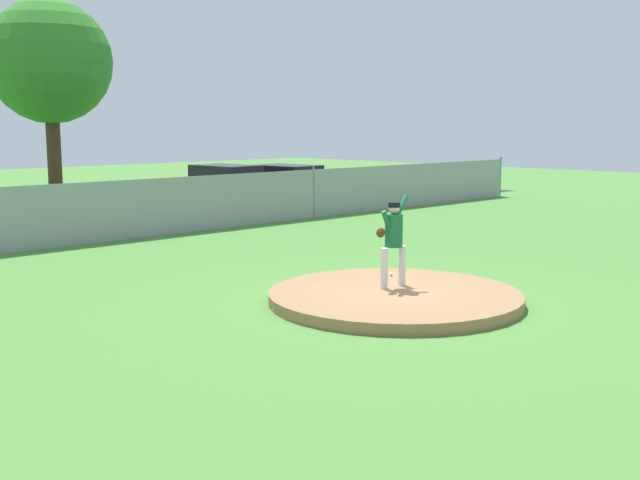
% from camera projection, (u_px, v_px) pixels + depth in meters
% --- Properties ---
extents(ground_plane, '(80.00, 80.00, 0.00)m').
position_uv_depth(ground_plane, '(197.00, 260.00, 17.69)').
color(ground_plane, '#4C8438').
extents(asphalt_strip, '(44.00, 7.00, 0.01)m').
position_uv_depth(asphalt_strip, '(38.00, 226.00, 23.71)').
color(asphalt_strip, '#2B2B2D').
rests_on(asphalt_strip, ground_plane).
extents(pitchers_mound, '(4.47, 4.47, 0.20)m').
position_uv_depth(pitchers_mound, '(395.00, 297.00, 13.42)').
color(pitchers_mound, '#99704C').
rests_on(pitchers_mound, ground_plane).
extents(pitcher_youth, '(0.77, 0.32, 1.66)m').
position_uv_depth(pitcher_youth, '(393.00, 235.00, 13.66)').
color(pitcher_youth, silver).
rests_on(pitcher_youth, pitchers_mound).
extents(baseball, '(0.07, 0.07, 0.07)m').
position_uv_depth(baseball, '(391.00, 274.00, 14.79)').
color(baseball, white).
rests_on(baseball, pitchers_mound).
extents(chainlink_fence, '(38.04, 0.07, 1.73)m').
position_uv_depth(chainlink_fence, '(109.00, 211.00, 20.40)').
color(chainlink_fence, gray).
rests_on(chainlink_fence, ground_plane).
extents(parked_car_burgundy, '(2.03, 4.61, 1.62)m').
position_uv_depth(parked_car_burgundy, '(226.00, 187.00, 28.73)').
color(parked_car_burgundy, maroon).
rests_on(parked_car_burgundy, ground_plane).
extents(parked_car_navy, '(2.15, 4.78, 1.54)m').
position_uv_depth(parked_car_navy, '(286.00, 185.00, 30.36)').
color(parked_car_navy, '#161E4C').
rests_on(parked_car_navy, ground_plane).
extents(tree_bushy_near, '(5.10, 5.10, 8.26)m').
position_uv_depth(tree_bushy_near, '(49.00, 62.00, 31.37)').
color(tree_bushy_near, '#4C331E').
rests_on(tree_bushy_near, ground_plane).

